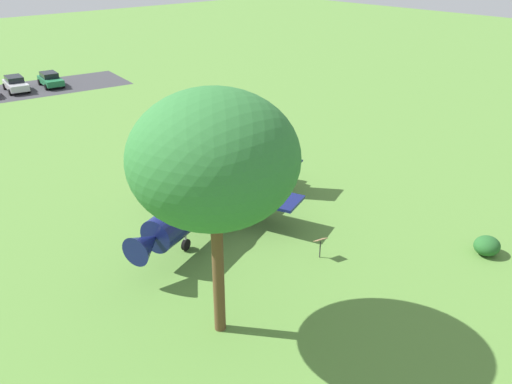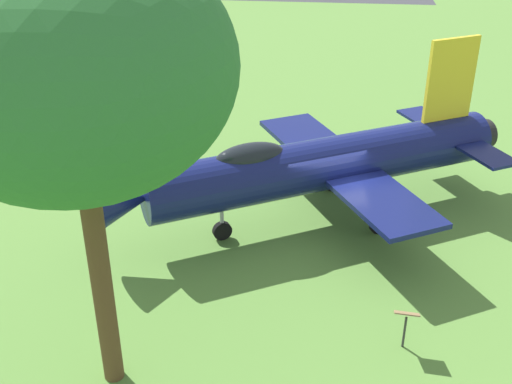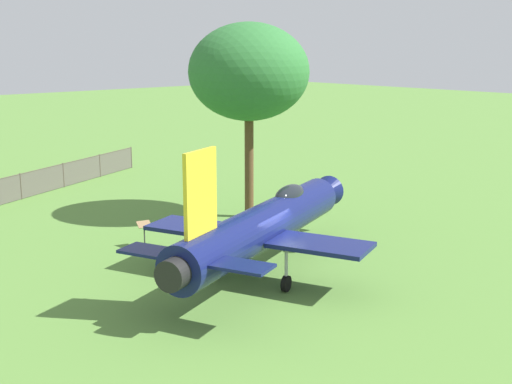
% 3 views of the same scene
% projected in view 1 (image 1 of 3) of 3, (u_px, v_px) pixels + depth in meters
% --- Properties ---
extents(ground_plane, '(200.00, 200.00, 0.00)m').
position_uv_depth(ground_plane, '(221.00, 220.00, 28.87)').
color(ground_plane, '#568438').
extents(display_jet, '(8.87, 13.12, 5.51)m').
position_uv_depth(display_jet, '(217.00, 191.00, 27.71)').
color(display_jet, '#111951').
rests_on(display_jet, ground_plane).
extents(shade_tree, '(5.95, 6.02, 9.80)m').
position_uv_depth(shade_tree, '(214.00, 159.00, 17.54)').
color(shade_tree, brown).
rests_on(shade_tree, ground_plane).
extents(shrub_near_fence, '(1.24, 1.35, 0.95)m').
position_uv_depth(shrub_near_fence, '(487.00, 246.00, 25.51)').
color(shrub_near_fence, '#235B26').
rests_on(shrub_near_fence, ground_plane).
extents(info_plaque, '(0.52, 0.67, 1.14)m').
position_uv_depth(info_plaque, '(320.00, 242.00, 25.06)').
color(info_plaque, '#333333').
rests_on(info_plaque, ground_plane).
extents(parked_car_green, '(4.31, 2.39, 1.47)m').
position_uv_depth(parked_car_green, '(50.00, 79.00, 55.78)').
color(parked_car_green, '#1E6B3D').
rests_on(parked_car_green, ground_plane).
extents(parked_car_silver, '(4.53, 2.46, 1.51)m').
position_uv_depth(parked_car_silver, '(15.00, 84.00, 53.95)').
color(parked_car_silver, '#B2B5BA').
rests_on(parked_car_silver, ground_plane).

